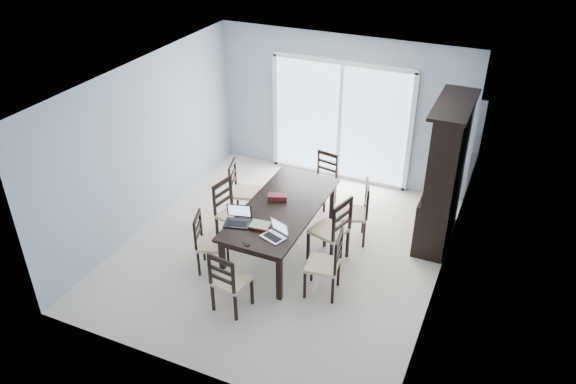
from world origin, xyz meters
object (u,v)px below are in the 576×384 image
at_px(chair_right_far, 359,206).
at_px(game_box, 278,197).
at_px(chair_left_mid, 229,205).
at_px(laptop_silver, 273,235).
at_px(hot_tub, 320,121).
at_px(chair_right_mid, 335,224).
at_px(laptop_dark, 237,220).
at_px(cell_phone, 246,244).
at_px(dining_table, 282,211).
at_px(china_hutch, 445,176).
at_px(chair_right_near, 330,258).
at_px(chair_end_near, 227,277).
at_px(chair_left_near, 206,237).
at_px(chair_left_far, 240,184).
at_px(chair_end_far, 324,173).

height_order(chair_right_far, game_box, chair_right_far).
xyz_separation_m(chair_left_mid, laptop_silver, (1.05, -0.69, 0.21)).
bearing_deg(hot_tub, laptop_silver, -76.96).
xyz_separation_m(chair_right_mid, chair_right_far, (0.14, 0.65, -0.03)).
xyz_separation_m(laptop_dark, cell_phone, (0.33, -0.36, -0.05)).
bearing_deg(chair_right_mid, dining_table, 109.75).
xyz_separation_m(china_hutch, chair_right_near, (-1.05, -1.88, -0.49)).
distance_m(chair_left_mid, hot_tub, 3.70).
height_order(dining_table, chair_end_near, chair_end_near).
distance_m(chair_right_near, chair_end_near, 1.35).
bearing_deg(laptop_silver, chair_right_near, 28.46).
height_order(dining_table, chair_right_near, chair_right_near).
relative_size(chair_end_near, cell_phone, 9.95).
relative_size(chair_left_near, game_box, 3.71).
height_order(chair_left_near, chair_right_mid, chair_right_mid).
xyz_separation_m(dining_table, laptop_dark, (-0.37, -0.64, 0.13)).
xyz_separation_m(dining_table, chair_end_near, (-0.08, -1.48, -0.12)).
relative_size(chair_left_far, chair_end_far, 1.08).
height_order(chair_left_far, cell_phone, chair_left_far).
distance_m(chair_right_mid, hot_tub, 3.93).
height_order(laptop_dark, hot_tub, laptop_dark).
height_order(chair_right_near, hot_tub, chair_right_near).
height_order(chair_end_near, game_box, chair_end_near).
height_order(laptop_silver, hot_tub, hot_tub).
bearing_deg(chair_left_mid, chair_end_far, 160.60).
height_order(chair_right_far, chair_end_near, chair_right_far).
bearing_deg(game_box, cell_phone, -85.10).
distance_m(chair_left_far, laptop_silver, 1.79).
bearing_deg(chair_right_far, china_hutch, -82.76).
relative_size(chair_left_far, laptop_silver, 3.08).
height_order(dining_table, chair_right_mid, chair_right_mid).
height_order(chair_end_near, laptop_dark, chair_end_near).
distance_m(chair_left_far, chair_right_near, 2.30).
relative_size(chair_right_mid, chair_end_far, 1.16).
height_order(chair_left_near, chair_end_far, chair_end_far).
bearing_deg(cell_phone, hot_tub, 130.81).
bearing_deg(game_box, dining_table, -50.99).
xyz_separation_m(chair_left_mid, chair_right_mid, (1.63, 0.11, 0.04)).
bearing_deg(dining_table, chair_end_far, 87.06).
xyz_separation_m(chair_right_near, chair_end_near, (-1.05, -0.85, -0.02)).
bearing_deg(chair_left_mid, chair_left_far, -155.76).
bearing_deg(chair_left_near, chair_end_near, 27.36).
relative_size(cell_phone, game_box, 0.39).
xyz_separation_m(laptop_silver, cell_phone, (-0.26, -0.26, -0.05)).
xyz_separation_m(chair_left_far, chair_end_near, (0.91, -2.05, -0.03)).
distance_m(chair_right_mid, chair_end_near, 1.77).
bearing_deg(chair_left_mid, chair_right_near, 82.84).
height_order(china_hutch, chair_left_mid, china_hutch).
relative_size(chair_end_far, cell_phone, 9.73).
relative_size(chair_left_near, chair_left_mid, 0.90).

